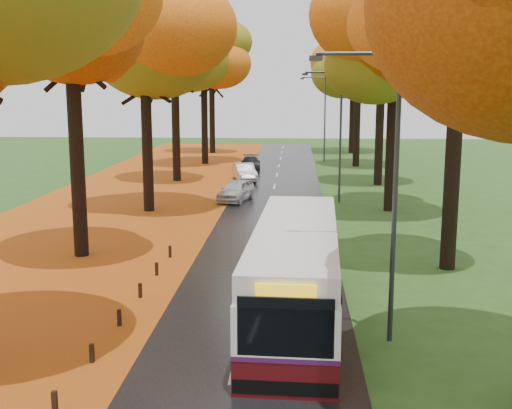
# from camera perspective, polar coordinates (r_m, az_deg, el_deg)

# --- Properties ---
(road) EXTENTS (6.50, 90.00, 0.04)m
(road) POSITION_cam_1_polar(r_m,az_deg,el_deg) (35.03, 1.04, -1.14)
(road) COLOR black
(road) RESTS_ON ground
(centre_line) EXTENTS (0.12, 90.00, 0.01)m
(centre_line) POSITION_cam_1_polar(r_m,az_deg,el_deg) (35.03, 1.04, -1.10)
(centre_line) COLOR silver
(centre_line) RESTS_ON road
(leaf_verge) EXTENTS (12.00, 90.00, 0.02)m
(leaf_verge) POSITION_cam_1_polar(r_m,az_deg,el_deg) (36.54, -13.21, -0.95)
(leaf_verge) COLOR #83480B
(leaf_verge) RESTS_ON ground
(leaf_drift) EXTENTS (0.90, 90.00, 0.01)m
(leaf_drift) POSITION_cam_1_polar(r_m,az_deg,el_deg) (35.29, -3.92, -1.04)
(leaf_drift) COLOR #BD4413
(leaf_drift) RESTS_ON road
(trees_left) EXTENTS (9.20, 74.00, 13.88)m
(trees_left) POSITION_cam_1_polar(r_m,az_deg,el_deg) (37.45, -10.15, 14.08)
(trees_left) COLOR black
(trees_left) RESTS_ON ground
(trees_right) EXTENTS (9.30, 74.20, 13.96)m
(trees_right) POSITION_cam_1_polar(r_m,az_deg,el_deg) (36.74, 12.87, 14.30)
(trees_right) COLOR black
(trees_right) RESTS_ON ground
(bollard_row) EXTENTS (0.11, 23.51, 0.52)m
(bollard_row) POSITION_cam_1_polar(r_m,az_deg,el_deg) (16.39, -15.80, -14.45)
(bollard_row) COLOR black
(bollard_row) RESTS_ON ground
(streetlamp_near) EXTENTS (2.45, 0.18, 8.00)m
(streetlamp_near) POSITION_cam_1_polar(r_m,az_deg,el_deg) (17.61, 11.52, 2.61)
(streetlamp_near) COLOR #333538
(streetlamp_near) RESTS_ON ground
(streetlamp_mid) EXTENTS (2.45, 0.18, 8.00)m
(streetlamp_mid) POSITION_cam_1_polar(r_m,az_deg,el_deg) (39.43, 7.17, 6.96)
(streetlamp_mid) COLOR #333538
(streetlamp_mid) RESTS_ON ground
(streetlamp_far) EXTENTS (2.45, 0.18, 8.00)m
(streetlamp_far) POSITION_cam_1_polar(r_m,az_deg,el_deg) (61.38, 5.91, 8.20)
(streetlamp_far) COLOR #333538
(streetlamp_far) RESTS_ON ground
(bus) EXTENTS (2.93, 10.97, 2.86)m
(bus) POSITION_cam_1_polar(r_m,az_deg,el_deg) (19.72, 3.54, -5.81)
(bus) COLOR #470B0E
(bus) RESTS_ON road
(car_white) EXTENTS (2.38, 4.11, 1.31)m
(car_white) POSITION_cam_1_polar(r_m,az_deg,el_deg) (39.83, -1.82, 1.25)
(car_white) COLOR silver
(car_white) RESTS_ON road
(car_silver) EXTENTS (2.30, 4.14, 1.29)m
(car_silver) POSITION_cam_1_polar(r_m,az_deg,el_deg) (48.47, -1.02, 2.89)
(car_silver) COLOR #A8AAB0
(car_silver) RESTS_ON road
(car_dark) EXTENTS (1.89, 4.16, 1.18)m
(car_dark) POSITION_cam_1_polar(r_m,az_deg,el_deg) (54.68, -0.50, 3.69)
(car_dark) COLOR black
(car_dark) RESTS_ON road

